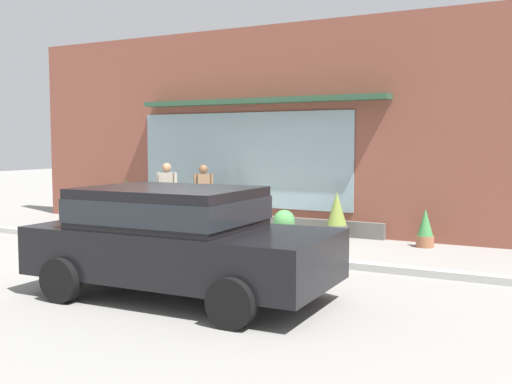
% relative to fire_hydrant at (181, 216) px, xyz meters
% --- Properties ---
extents(ground_plane, '(60.00, 60.00, 0.00)m').
position_rel_fire_hydrant_xyz_m(ground_plane, '(0.98, -1.08, -0.50)').
color(ground_plane, gray).
extents(curb_strip, '(14.00, 0.24, 0.12)m').
position_rel_fire_hydrant_xyz_m(curb_strip, '(0.98, -1.28, -0.44)').
color(curb_strip, '#B2B2AD').
rests_on(curb_strip, ground_plane).
extents(storefront, '(14.00, 0.81, 4.86)m').
position_rel_fire_hydrant_xyz_m(storefront, '(0.97, 2.10, 1.89)').
color(storefront, brown).
rests_on(storefront, ground_plane).
extents(fire_hydrant, '(0.44, 0.41, 0.99)m').
position_rel_fire_hydrant_xyz_m(fire_hydrant, '(0.00, 0.00, 0.00)').
color(fire_hydrant, gold).
rests_on(fire_hydrant, ground_plane).
extents(pedestrian_with_handbag, '(0.67, 0.29, 1.63)m').
position_rel_fire_hydrant_xyz_m(pedestrian_with_handbag, '(-0.89, 0.64, 0.45)').
color(pedestrian_with_handbag, '#475675').
rests_on(pedestrian_with_handbag, ground_plane).
extents(pedestrian_passerby, '(0.38, 0.34, 1.59)m').
position_rel_fire_hydrant_xyz_m(pedestrian_passerby, '(-0.11, 1.06, 0.42)').
color(pedestrian_passerby, '#232328').
rests_on(pedestrian_passerby, ground_plane).
extents(parked_car_black, '(4.22, 2.19, 1.51)m').
position_rel_fire_hydrant_xyz_m(parked_car_black, '(2.92, -4.20, 0.36)').
color(parked_car_black, black).
rests_on(parked_car_black, ground_plane).
extents(potted_plant_window_left, '(0.36, 0.36, 0.78)m').
position_rel_fire_hydrant_xyz_m(potted_plant_window_left, '(5.02, 1.39, -0.12)').
color(potted_plant_window_left, '#9E6042').
rests_on(potted_plant_window_left, ground_plane).
extents(potted_plant_window_right, '(0.47, 0.47, 0.63)m').
position_rel_fire_hydrant_xyz_m(potted_plant_window_right, '(2.03, 1.03, -0.17)').
color(potted_plant_window_right, '#33473D').
rests_on(potted_plant_window_right, ground_plane).
extents(potted_plant_low_front, '(0.48, 0.48, 1.05)m').
position_rel_fire_hydrant_xyz_m(potted_plant_low_front, '(3.12, 1.39, 0.00)').
color(potted_plant_low_front, '#4C4C51').
rests_on(potted_plant_low_front, ground_plane).
extents(potted_plant_corner_tall, '(0.29, 0.29, 1.18)m').
position_rel_fire_hydrant_xyz_m(potted_plant_corner_tall, '(-2.50, 1.10, 0.07)').
color(potted_plant_corner_tall, '#4C4C51').
rests_on(potted_plant_corner_tall, ground_plane).
extents(potted_plant_doorstep, '(0.60, 0.60, 0.79)m').
position_rel_fire_hydrant_xyz_m(potted_plant_doorstep, '(0.76, 1.45, -0.09)').
color(potted_plant_doorstep, '#33473D').
rests_on(potted_plant_doorstep, ground_plane).
extents(potted_plant_window_center, '(0.55, 0.55, 0.74)m').
position_rel_fire_hydrant_xyz_m(potted_plant_window_center, '(-3.90, 1.10, -0.09)').
color(potted_plant_window_center, '#4C4C51').
rests_on(potted_plant_window_center, ground_plane).
extents(potted_plant_trailing_edge, '(0.41, 0.41, 0.66)m').
position_rel_fire_hydrant_xyz_m(potted_plant_trailing_edge, '(-1.42, 1.50, -0.12)').
color(potted_plant_trailing_edge, '#B7B2A3').
rests_on(potted_plant_trailing_edge, ground_plane).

